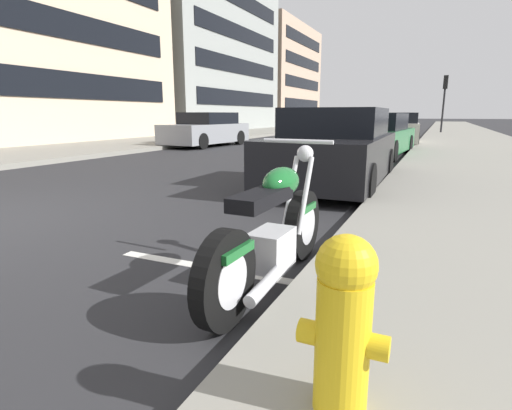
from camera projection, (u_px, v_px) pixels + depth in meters
sidewalk_near_curb at (483, 154)px, 12.99m from camera, size 120.00×4.40×0.14m
sidewalk_far_curb at (149, 142)px, 18.35m from camera, size 120.00×5.00×0.14m
parking_stall_stripe at (226, 270)px, 3.50m from camera, size 0.12×2.20×0.01m
parked_motorcycle at (273, 233)px, 3.12m from camera, size 2.05×0.62×1.12m
parked_car_near_corner at (334, 150)px, 7.55m from camera, size 4.14×1.89×1.43m
parked_car_at_intersection at (376, 136)px, 12.94m from camera, size 4.80×2.03×1.35m
parked_car_across_street at (396, 129)px, 18.01m from camera, size 4.58×2.12×1.39m
car_opposite_curb at (206, 130)px, 17.04m from camera, size 4.40×2.06×1.40m
fire_hydrant at (344, 320)px, 1.59m from camera, size 0.24×0.36×0.74m
traffic_signal_near_corner at (445, 91)px, 26.50m from camera, size 0.36×0.28×3.65m
townhouse_mid_block at (177, 59)px, 33.00m from camera, size 15.37×11.73×11.40m
townhouse_behind_pole at (258, 78)px, 46.70m from camera, size 13.74×10.98×10.86m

